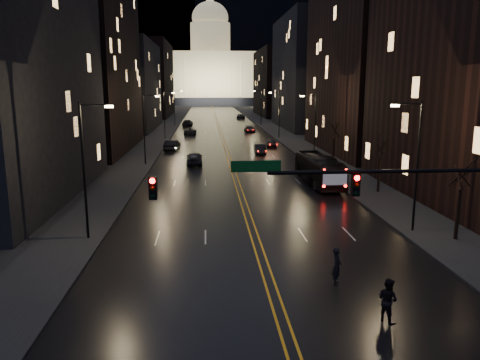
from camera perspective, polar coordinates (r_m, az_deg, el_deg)
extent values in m
plane|color=black|center=(22.62, 4.45, -14.75)|extent=(900.00, 900.00, 0.00)
cube|color=black|center=(150.43, -2.97, 7.57)|extent=(20.00, 320.00, 0.02)
cube|color=black|center=(150.78, -8.35, 7.50)|extent=(8.00, 320.00, 0.16)
cube|color=black|center=(151.37, 2.38, 7.63)|extent=(8.00, 320.00, 0.16)
cube|color=orange|center=(150.43, -2.97, 7.58)|extent=(0.62, 320.00, 0.01)
cube|color=black|center=(76.29, -18.23, 13.87)|extent=(12.00, 30.00, 28.00)
cube|color=black|center=(113.48, -13.46, 11.10)|extent=(12.00, 34.00, 20.00)
cube|color=black|center=(161.07, -10.75, 11.91)|extent=(12.00, 40.00, 24.00)
cube|color=black|center=(74.67, 15.52, 17.94)|extent=(12.00, 30.00, 38.00)
cube|color=black|center=(114.68, 8.21, 12.79)|extent=(12.00, 34.00, 26.00)
cube|color=black|center=(161.88, 4.52, 11.71)|extent=(12.00, 40.00, 22.00)
cube|color=black|center=(406.14, 2.09, 19.16)|extent=(520.00, 60.00, 130.00)
cube|color=black|center=(270.20, -3.54, 9.67)|extent=(90.00, 50.00, 4.00)
cube|color=#F7DC8F|center=(270.15, -3.58, 12.64)|extent=(80.00, 36.00, 24.00)
cylinder|color=beige|center=(271.34, -3.63, 16.86)|extent=(22.00, 22.00, 16.00)
ellipsoid|color=beige|center=(272.61, -3.66, 19.16)|extent=(20.00, 20.00, 17.00)
cylinder|color=#F7DC8F|center=(273.90, -3.69, 20.92)|extent=(4.00, 4.00, 6.00)
cylinder|color=black|center=(22.18, 18.90, 1.03)|extent=(12.00, 0.18, 0.18)
cube|color=black|center=(20.66, -10.56, -0.97)|extent=(0.35, 0.30, 1.00)
cube|color=black|center=(21.59, 13.91, -0.58)|extent=(0.35, 0.30, 1.00)
sphere|color=#FF0705|center=(20.42, -10.65, -0.12)|extent=(0.24, 0.24, 0.24)
sphere|color=#FF0705|center=(21.35, 14.10, 0.24)|extent=(0.24, 0.24, 0.24)
cube|color=#053F14|center=(20.47, 1.96, 1.67)|extent=(2.20, 0.06, 0.50)
cylinder|color=black|center=(33.68, 20.77, 1.32)|extent=(0.16, 0.16, 9.00)
cylinder|color=black|center=(32.88, 19.87, 8.71)|extent=(1.80, 0.10, 0.10)
cube|color=#FFDD99|center=(32.53, 18.39, 8.61)|extent=(0.50, 0.25, 0.15)
cylinder|color=black|center=(31.55, -18.48, 0.84)|extent=(0.16, 0.16, 9.00)
cylinder|color=black|center=(30.88, -17.35, 8.74)|extent=(1.80, 0.10, 0.10)
cube|color=#FFDD99|center=(30.69, -15.69, 8.63)|extent=(0.50, 0.25, 0.15)
cylinder|color=black|center=(61.95, 9.12, 6.19)|extent=(0.16, 0.16, 9.00)
cylinder|color=black|center=(61.52, 8.42, 10.18)|extent=(1.80, 0.10, 0.10)
cube|color=#FFDD99|center=(61.34, 7.58, 10.11)|extent=(0.50, 0.25, 0.15)
cylinder|color=black|center=(60.82, -11.61, 6.00)|extent=(0.16, 0.16, 9.00)
cylinder|color=black|center=(60.48, -10.92, 10.08)|extent=(1.80, 0.10, 0.10)
cube|color=#FFDD99|center=(60.38, -10.06, 10.02)|extent=(0.50, 0.25, 0.15)
cylinder|color=black|center=(91.34, 4.81, 7.91)|extent=(0.16, 0.16, 9.00)
cylinder|color=black|center=(91.04, 4.29, 10.62)|extent=(1.80, 0.10, 0.10)
cube|color=#FFDD99|center=(90.92, 3.72, 10.56)|extent=(0.50, 0.25, 0.15)
cylinder|color=black|center=(90.57, -9.20, 7.78)|extent=(0.16, 0.16, 9.00)
cylinder|color=black|center=(90.34, -8.71, 10.52)|extent=(1.80, 0.10, 0.10)
cube|color=#FFDD99|center=(90.28, -8.13, 10.47)|extent=(0.50, 0.25, 0.15)
cylinder|color=black|center=(121.02, 2.59, 8.78)|extent=(0.16, 0.16, 9.00)
cylinder|color=black|center=(120.80, 2.18, 10.82)|extent=(1.80, 0.10, 0.10)
cube|color=#FFDD99|center=(120.71, 1.75, 10.78)|extent=(0.50, 0.25, 0.15)
cylinder|color=black|center=(120.45, -7.98, 8.67)|extent=(0.16, 0.16, 9.00)
cylinder|color=black|center=(120.27, -7.60, 10.73)|extent=(1.80, 0.10, 0.10)
cube|color=#FFDD99|center=(120.22, -7.17, 10.69)|extent=(0.50, 0.25, 0.15)
cylinder|color=black|center=(33.41, 24.99, -3.92)|extent=(0.24, 0.24, 3.50)
cylinder|color=black|center=(45.80, 16.58, 0.59)|extent=(0.24, 0.24, 3.50)
cylinder|color=black|center=(60.83, 11.31, 3.41)|extent=(0.24, 0.24, 3.50)
imported|color=black|center=(48.62, 9.61, 1.22)|extent=(2.96, 10.95, 3.02)
imported|color=black|center=(60.57, -5.59, 2.68)|extent=(2.14, 5.06, 1.71)
imported|color=black|center=(74.25, -8.28, 4.21)|extent=(2.39, 5.31, 1.69)
imported|color=black|center=(98.93, -6.08, 5.95)|extent=(2.56, 5.19, 1.42)
imported|color=black|center=(120.12, -6.42, 6.94)|extent=(2.74, 5.77, 1.62)
imported|color=black|center=(69.52, 2.48, 3.75)|extent=(1.81, 4.57, 1.48)
imported|color=black|center=(77.33, 3.88, 4.46)|extent=(1.97, 4.13, 1.36)
imported|color=black|center=(102.08, 1.18, 6.19)|extent=(2.21, 5.06, 1.45)
imported|color=black|center=(146.31, 0.09, 7.77)|extent=(2.81, 5.59, 1.52)
imported|color=black|center=(24.59, 11.72, -10.27)|extent=(0.66, 0.82, 1.95)
imported|color=black|center=(21.57, 17.56, -13.76)|extent=(0.94, 1.08, 1.95)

